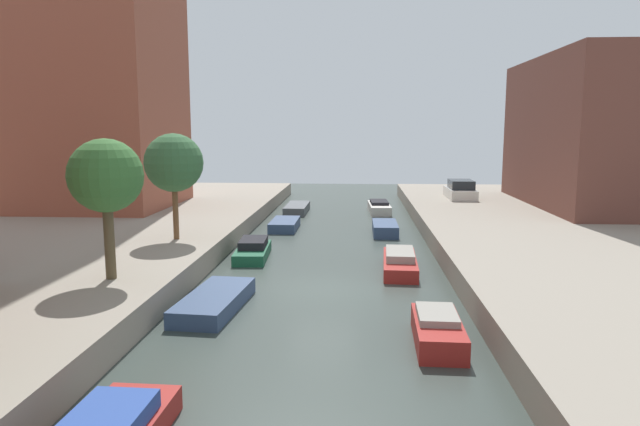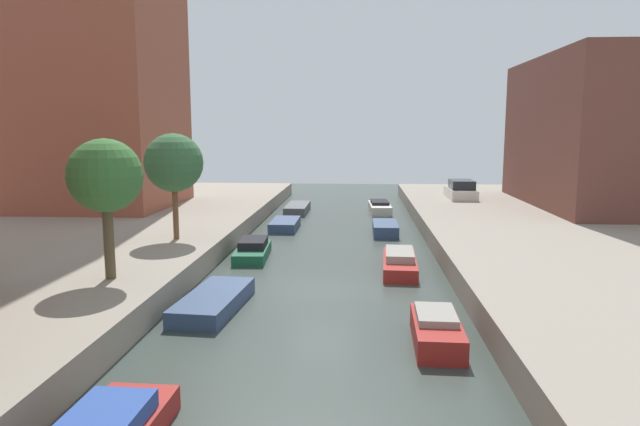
{
  "view_description": "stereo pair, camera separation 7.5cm",
  "coord_description": "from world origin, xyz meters",
  "views": [
    {
      "loc": [
        1.28,
        -20.93,
        6.09
      ],
      "look_at": [
        -0.6,
        7.34,
        1.87
      ],
      "focal_mm": 31.76,
      "sensor_mm": 36.0,
      "label": 1
    },
    {
      "loc": [
        1.35,
        -20.93,
        6.09
      ],
      "look_at": [
        -0.6,
        7.34,
        1.87
      ],
      "focal_mm": 31.76,
      "sensor_mm": 36.0,
      "label": 2
    }
  ],
  "objects": [
    {
      "name": "moored_boat_left_3",
      "position": [
        -3.68,
        5.22,
        0.36
      ],
      "size": [
        1.66,
        3.94,
        0.87
      ],
      "color": "#195638",
      "rests_on": "ground_plane"
    },
    {
      "name": "moored_boat_right_5",
      "position": [
        2.89,
        20.46,
        0.37
      ],
      "size": [
        1.65,
        4.4,
        0.84
      ],
      "color": "beige",
      "rests_on": "ground_plane"
    },
    {
      "name": "parked_car",
      "position": [
        8.88,
        21.26,
        1.57
      ],
      "size": [
        1.91,
        4.48,
        1.37
      ],
      "color": "beige",
      "rests_on": "quay_right"
    },
    {
      "name": "moored_boat_right_2",
      "position": [
        3.61,
        -5.26,
        0.4
      ],
      "size": [
        1.4,
        3.31,
        0.89
      ],
      "color": "maroon",
      "rests_on": "ground_plane"
    },
    {
      "name": "low_block_right",
      "position": [
        18.0,
        17.91,
        5.88
      ],
      "size": [
        10.0,
        15.78,
        9.76
      ],
      "primitive_type": "cube",
      "color": "brown",
      "rests_on": "quay_right"
    },
    {
      "name": "moored_boat_right_4",
      "position": [
        2.91,
        11.74,
        0.34
      ],
      "size": [
        1.42,
        3.48,
        0.67
      ],
      "color": "#33476B",
      "rests_on": "ground_plane"
    },
    {
      "name": "moored_boat_left_5",
      "position": [
        -3.14,
        20.04,
        0.29
      ],
      "size": [
        1.56,
        4.56,
        0.59
      ],
      "color": "#4C5156",
      "rests_on": "ground_plane"
    },
    {
      "name": "street_tree_3",
      "position": [
        -7.13,
        4.48,
        4.54
      ],
      "size": [
        2.68,
        2.68,
        4.9
      ],
      "color": "brown",
      "rests_on": "quay_left"
    },
    {
      "name": "street_tree_2",
      "position": [
        -7.13,
        -2.58,
        4.5
      ],
      "size": [
        2.48,
        2.48,
        4.79
      ],
      "color": "brown",
      "rests_on": "quay_left"
    },
    {
      "name": "ground_plane",
      "position": [
        0.0,
        0.0,
        0.0
      ],
      "size": [
        84.0,
        84.0,
        0.0
      ],
      "primitive_type": "plane",
      "color": "#333D38"
    },
    {
      "name": "moored_boat_left_2",
      "position": [
        -3.54,
        -2.62,
        0.28
      ],
      "size": [
        2.04,
        4.57,
        0.56
      ],
      "color": "#33476B",
      "rests_on": "ground_plane"
    },
    {
      "name": "moored_boat_right_3",
      "position": [
        3.14,
        3.13,
        0.38
      ],
      "size": [
        1.6,
        4.53,
        0.89
      ],
      "color": "maroon",
      "rests_on": "ground_plane"
    },
    {
      "name": "moored_boat_left_4",
      "position": [
        -3.15,
        13.0,
        0.28
      ],
      "size": [
        1.59,
        3.63,
        0.57
      ],
      "color": "#33476B",
      "rests_on": "ground_plane"
    }
  ]
}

